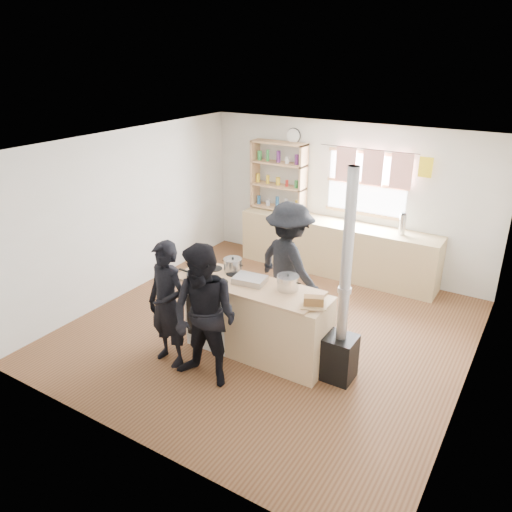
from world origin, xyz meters
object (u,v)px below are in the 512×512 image
stockpot_stove (233,265)px  person_near_left (167,304)px  stockpot_counter (288,283)px  cooking_island (258,320)px  person_near_right (205,317)px  thermos (402,225)px  person_far (289,265)px  skillet_greens (198,275)px  flue_heater (342,330)px  bread_board (314,302)px  roast_tray (250,279)px

stockpot_stove → person_near_left: bearing=-108.7°
stockpot_stove → stockpot_counter: bearing=-6.7°
cooking_island → person_near_right: person_near_right is taller
cooking_island → stockpot_counter: (0.34, 0.12, 0.55)m
thermos → cooking_island: size_ratio=0.17×
thermos → cooking_island: 2.98m
cooking_island → person_far: person_far is taller
skillet_greens → stockpot_counter: size_ratio=1.14×
thermos → person_near_right: (-1.11, -3.56, -0.23)m
person_near_right → person_far: (0.16, 1.67, 0.04)m
cooking_island → person_near_right: bearing=-104.3°
flue_heater → person_near_left: bearing=-158.3°
stockpot_counter → bread_board: stockpot_counter is taller
skillet_greens → stockpot_counter: (1.12, 0.28, 0.06)m
stockpot_counter → bread_board: 0.49m
thermos → skillet_greens: 3.38m
cooking_island → skillet_greens: 0.93m
person_far → flue_heater: bearing=166.1°
cooking_island → bread_board: (0.79, -0.10, 0.51)m
bread_board → person_near_left: 1.72m
skillet_greens → stockpot_stove: size_ratio=1.27×
flue_heater → person_near_left: 2.04m
cooking_island → person_far: (-0.04, 0.88, 0.40)m
person_near_right → stockpot_counter: bearing=57.2°
roast_tray → stockpot_stove: bearing=154.4°
stockpot_stove → thermos: bearing=60.9°
stockpot_stove → stockpot_counter: stockpot_counter is taller
cooking_island → skillet_greens: size_ratio=6.52×
stockpot_counter → flue_heater: 0.82m
cooking_island → roast_tray: (-0.14, 0.04, 0.51)m
bread_board → flue_heater: bearing=27.6°
person_near_left → skillet_greens: bearing=92.6°
cooking_island → person_far: size_ratio=1.13×
person_far → stockpot_stove: bearing=77.8°
thermos → person_near_left: size_ratio=0.21×
stockpot_stove → person_far: 0.82m
thermos → skillet_greens: size_ratio=1.08×
skillet_greens → stockpot_counter: stockpot_counter is taller
stockpot_counter → bread_board: (0.44, -0.22, -0.04)m
skillet_greens → bread_board: (1.56, 0.06, 0.02)m
cooking_island → bread_board: bearing=-7.3°
roast_tray → flue_heater: flue_heater is taller
person_near_left → person_far: 1.77m
thermos → person_near_right: size_ratio=0.20×
flue_heater → stockpot_counter: bearing=174.6°
thermos → skillet_greens: bearing=-120.0°
thermos → person_near_right: 3.74m
skillet_greens → stockpot_stove: (0.27, 0.38, 0.06)m
flue_heater → person_far: size_ratio=1.43×
person_near_right → thermos: bearing=70.8°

